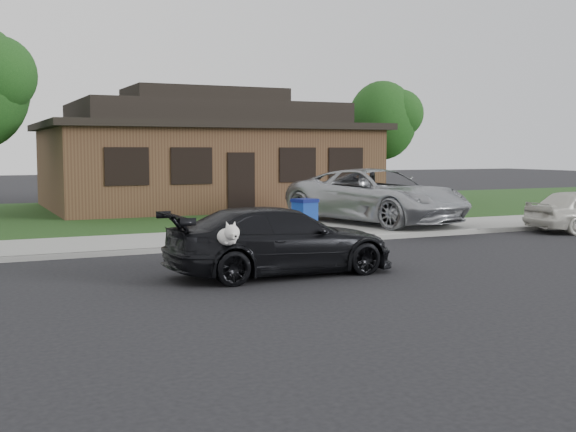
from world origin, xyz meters
name	(u,v)px	position (x,y,z in m)	size (l,w,h in m)	color
ground	(254,274)	(0.00, 0.00, 0.00)	(120.00, 120.00, 0.00)	black
sidewalk	(180,241)	(0.00, 5.00, 0.06)	(60.00, 3.00, 0.12)	gray
curb	(198,248)	(0.00, 3.50, 0.06)	(60.00, 0.12, 0.12)	gray
lawn	(115,215)	(0.00, 13.00, 0.07)	(60.00, 13.00, 0.13)	#193814
driveway	(305,215)	(6.00, 10.00, 0.07)	(4.50, 13.00, 0.14)	gray
sedan	(280,241)	(0.44, -0.28, 0.65)	(4.46, 2.15, 1.29)	black
minivan	(377,196)	(6.54, 6.11, 0.97)	(2.75, 5.96, 1.66)	#AAACB1
recycling_bin	(305,216)	(3.40, 4.71, 0.59)	(0.67, 0.67, 0.94)	navy
house	(205,156)	(4.00, 15.00, 2.13)	(12.60, 8.60, 4.65)	#422B1C
tree_1	(386,119)	(12.14, 14.40, 3.71)	(3.15, 3.00, 5.25)	#332114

